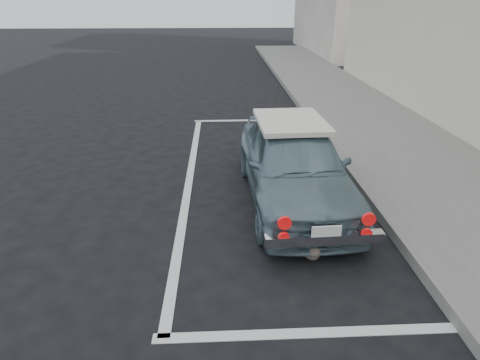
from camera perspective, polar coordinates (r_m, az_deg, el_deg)
The scene contains 7 objects.
ground at distance 4.30m, azimuth 2.53°, elevation -16.40°, with size 80.00×80.00×0.00m, color black.
sidewalk at distance 6.88m, azimuth 28.52°, elevation -2.09°, with size 2.80×40.00×0.15m, color slate.
pline_rear at distance 4.01m, azimuth 10.84°, elevation -20.57°, with size 3.00×0.12×0.01m, color silver.
pline_front at distance 10.16m, azimuth 2.12°, elevation 8.49°, with size 3.00×0.12×0.01m, color silver.
pline_side at distance 6.86m, azimuth -7.21°, elevation 0.15°, with size 0.12×7.00×0.01m, color silver.
retro_coupe at distance 5.94m, azimuth 7.66°, elevation 2.47°, with size 1.54×3.55×1.19m.
cat at distance 4.85m, azimuth 10.18°, elevation -9.64°, with size 0.22×0.49×0.26m.
Camera 1 is at (-0.34, -3.23, 2.82)m, focal length 30.00 mm.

